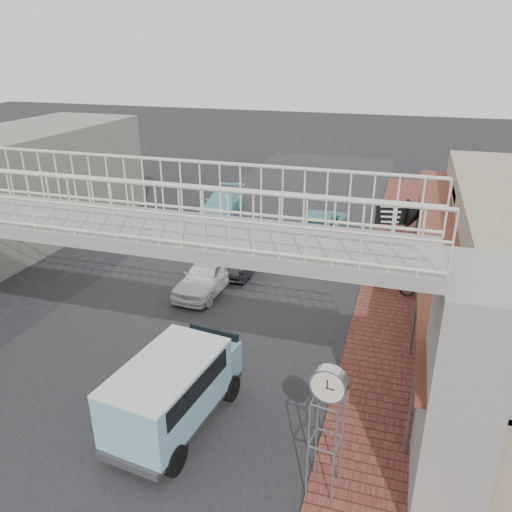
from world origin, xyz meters
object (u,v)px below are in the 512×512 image
Objects in this scene: white_hatchback at (207,276)px; arrow_sign at (412,214)px; angkot_far at (223,202)px; angkot_van at (173,384)px; street_clock at (329,390)px; dark_sedan at (243,248)px; motorcycle_far at (410,251)px; angkot_curb at (321,223)px; motorcycle_near at (391,279)px.

arrow_sign is (7.08, 3.47, 2.00)m from white_hatchback.
angkot_van reaches higher than angkot_far.
angkot_van is at bearing 174.51° from street_clock.
dark_sedan is at bearing 124.38° from street_clock.
angkot_far is at bearing 62.28° from motorcycle_far.
arrow_sign is (5.02, 10.46, 1.41)m from angkot_van.
angkot_curb is 1.06× the size of angkot_far.
dark_sedan reaches higher than angkot_curb.
white_hatchback is 7.32m from angkot_van.
white_hatchback is 0.80× the size of angkot_curb.
motorcycle_near is (6.10, -0.91, -0.16)m from dark_sedan.
angkot_far is (-5.82, 1.95, -0.01)m from angkot_curb.
arrow_sign is at bearing 6.17° from motorcycle_near.
angkot_curb is at bearing 55.20° from motorcycle_far.
dark_sedan is 1.46× the size of arrow_sign.
angkot_far is 16.86m from angkot_van.
angkot_van is (-0.94, -14.17, 0.58)m from angkot_curb.
white_hatchback is 0.79× the size of dark_sedan.
angkot_far is 2.29× the size of motorcycle_far.
white_hatchback and motorcycle_far have the same top height.
angkot_van is 1.29× the size of arrow_sign.
arrow_sign reaches higher than motorcycle_near.
street_clock reaches higher than motorcycle_far.
dark_sedan is at bearing 106.12° from angkot_van.
motorcycle_near is (3.60, -5.41, -0.04)m from angkot_curb.
motorcycle_far is at bearing 75.17° from arrow_sign.
angkot_far reaches higher than motorcycle_far.
motorcycle_near is at bearing -116.27° from arrow_sign.
angkot_curb reaches higher than angkot_far.
angkot_van is at bearing -69.22° from white_hatchback.
motorcycle_near is 0.99× the size of motorcycle_far.
motorcycle_far is at bearing -29.24° from angkot_far.
motorcycle_far is (7.17, 4.65, 0.05)m from white_hatchback.
street_clock is at bearing -106.98° from arrow_sign.
angkot_van is (1.56, -9.67, 0.45)m from dark_sedan.
angkot_curb is at bearing 127.13° from arrow_sign.
dark_sedan reaches higher than motorcycle_far.
angkot_far is 11.95m from motorcycle_near.
dark_sedan is 1.07× the size of angkot_far.
dark_sedan reaches higher than motorcycle_near.
motorcycle_near is at bearing 69.57° from angkot_van.
dark_sedan is 2.45× the size of motorcycle_far.
arrow_sign is at bearing 30.44° from white_hatchback.
street_clock is at bearing -63.35° from dark_sedan.
motorcycle_far reaches higher than motorcycle_near.
angkot_far is 10.94m from motorcycle_far.
white_hatchback is 9.56m from angkot_far.
street_clock reaches higher than dark_sedan.
angkot_far reaches higher than motorcycle_near.
white_hatchback is 6.83m from motorcycle_near.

